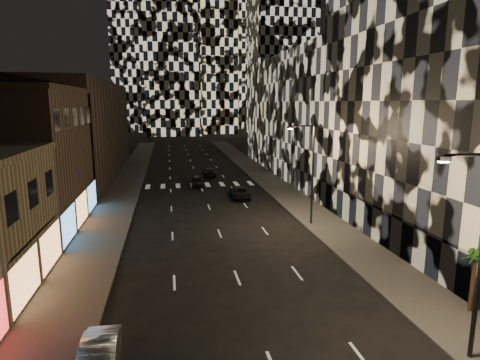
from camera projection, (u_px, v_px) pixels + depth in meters
name	position (u px, v px, depth m)	size (l,w,h in m)	color
sidewalk_left	(125.00, 187.00, 52.98)	(4.00, 120.00, 0.15)	#47443F
sidewalk_right	(271.00, 182.00, 56.44)	(4.00, 120.00, 0.15)	#47443F
curb_left	(141.00, 186.00, 53.34)	(0.20, 120.00, 0.15)	#4C4C47
curb_right	(257.00, 182.00, 56.07)	(0.20, 120.00, 0.15)	#4C4C47
retail_brown	(18.00, 162.00, 34.70)	(10.00, 15.00, 12.00)	#483728
retail_filler_left	(81.00, 130.00, 60.12)	(10.00, 40.00, 14.00)	#483728
midrise_right	(478.00, 103.00, 31.44)	(16.00, 25.00, 22.00)	#232326
midrise_base	(380.00, 225.00, 31.92)	(0.60, 25.00, 3.00)	#383838
midrise_filler_right	(322.00, 116.00, 63.23)	(16.00, 40.00, 18.00)	#232326
streetlight_near	(478.00, 244.00, 16.49)	(2.55, 0.25, 9.00)	black
streetlight_far	(310.00, 167.00, 35.82)	(2.55, 0.25, 9.00)	black
car_silver_parked	(99.00, 359.00, 16.46)	(1.48, 4.26, 1.40)	gray
car_dark_midlane	(197.00, 182.00, 53.55)	(1.57, 3.90, 1.33)	black
car_dark_oncoming	(209.00, 172.00, 61.02)	(1.80, 4.43, 1.29)	black
car_dark_rightlane	(240.00, 193.00, 46.91)	(2.09, 4.54, 1.26)	black
palm_tree	(475.00, 260.00, 20.88)	(1.72, 1.75, 3.42)	#47331E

